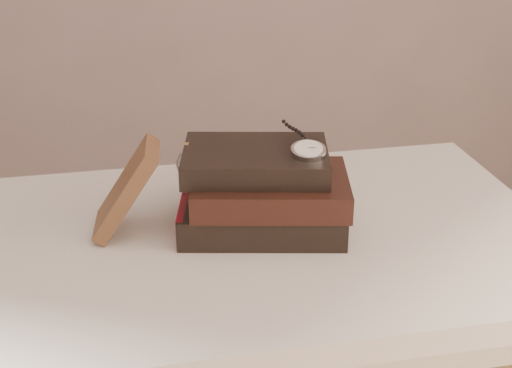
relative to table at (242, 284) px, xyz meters
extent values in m
cube|color=silver|center=(0.00, 0.00, 0.07)|extent=(1.00, 0.60, 0.04)
cube|color=white|center=(0.00, 0.00, 0.01)|extent=(0.88, 0.49, 0.08)
cylinder|color=white|center=(0.45, 0.25, -0.30)|extent=(0.05, 0.05, 0.71)
cube|color=black|center=(0.04, 0.02, 0.12)|extent=(0.29, 0.23, 0.05)
cube|color=beige|center=(0.04, 0.02, 0.12)|extent=(0.28, 0.21, 0.04)
cube|color=gold|center=(-0.08, 0.07, 0.12)|extent=(0.01, 0.01, 0.05)
cube|color=maroon|center=(-0.08, 0.05, 0.12)|extent=(0.04, 0.16, 0.05)
cube|color=black|center=(0.05, 0.01, 0.16)|extent=(0.27, 0.21, 0.04)
cube|color=beige|center=(0.05, 0.01, 0.16)|extent=(0.26, 0.20, 0.03)
cube|color=gold|center=(-0.06, 0.06, 0.16)|extent=(0.01, 0.01, 0.04)
cube|color=black|center=(0.03, 0.03, 0.20)|extent=(0.25, 0.20, 0.04)
cube|color=beige|center=(0.03, 0.03, 0.20)|extent=(0.24, 0.18, 0.03)
cube|color=gold|center=(-0.07, 0.08, 0.20)|extent=(0.01, 0.01, 0.04)
cube|color=#432919|center=(-0.17, 0.04, 0.17)|extent=(0.12, 0.11, 0.15)
cylinder|color=silver|center=(0.10, -0.01, 0.23)|extent=(0.06, 0.06, 0.02)
cylinder|color=white|center=(0.10, -0.01, 0.23)|extent=(0.05, 0.05, 0.01)
torus|color=silver|center=(0.10, -0.01, 0.23)|extent=(0.06, 0.06, 0.01)
cylinder|color=silver|center=(0.11, 0.02, 0.23)|extent=(0.01, 0.01, 0.01)
cube|color=black|center=(0.10, 0.00, 0.23)|extent=(0.00, 0.01, 0.00)
cube|color=black|center=(0.11, -0.01, 0.23)|extent=(0.01, 0.00, 0.00)
sphere|color=black|center=(0.11, 0.03, 0.23)|extent=(0.01, 0.01, 0.01)
sphere|color=black|center=(0.11, 0.04, 0.24)|extent=(0.01, 0.01, 0.01)
sphere|color=black|center=(0.10, 0.05, 0.24)|extent=(0.01, 0.01, 0.01)
sphere|color=black|center=(0.10, 0.06, 0.23)|extent=(0.01, 0.01, 0.01)
sphere|color=black|center=(0.10, 0.08, 0.23)|extent=(0.01, 0.01, 0.01)
sphere|color=black|center=(0.10, 0.09, 0.23)|extent=(0.01, 0.01, 0.01)
sphere|color=black|center=(0.10, 0.10, 0.23)|extent=(0.01, 0.01, 0.01)
sphere|color=black|center=(0.09, 0.11, 0.23)|extent=(0.01, 0.01, 0.01)
torus|color=silver|center=(-0.06, 0.12, 0.17)|extent=(0.05, 0.03, 0.05)
torus|color=silver|center=(-0.01, 0.11, 0.17)|extent=(0.05, 0.03, 0.05)
cylinder|color=silver|center=(-0.03, 0.12, 0.17)|extent=(0.02, 0.01, 0.00)
cylinder|color=silver|center=(-0.07, 0.19, 0.16)|extent=(0.03, 0.11, 0.03)
cylinder|color=silver|center=(0.03, 0.16, 0.16)|extent=(0.03, 0.11, 0.03)
camera|label=1|loc=(-0.18, -1.01, 0.65)|focal=51.76mm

